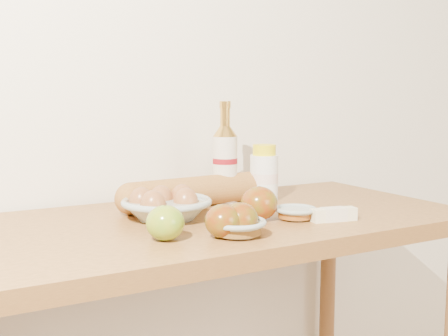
{
  "coord_description": "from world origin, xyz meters",
  "views": [
    {
      "loc": [
        -0.62,
        0.02,
        1.19
      ],
      "look_at": [
        0.0,
        1.15,
        1.02
      ],
      "focal_mm": 45.0,
      "sensor_mm": 36.0,
      "label": 1
    }
  ],
  "objects_px": {
    "cream_bottle": "(264,175)",
    "baguette": "(201,191)",
    "table": "(218,266)",
    "egg_bowl": "(166,206)",
    "bourbon_bottle": "(225,162)"
  },
  "relations": [
    {
      "from": "egg_bowl",
      "to": "table",
      "type": "bearing_deg",
      "value": -16.74
    },
    {
      "from": "cream_bottle",
      "to": "egg_bowl",
      "type": "relative_size",
      "value": 0.69
    },
    {
      "from": "table",
      "to": "bourbon_bottle",
      "type": "xyz_separation_m",
      "value": [
        0.1,
        0.15,
        0.23
      ]
    },
    {
      "from": "bourbon_bottle",
      "to": "egg_bowl",
      "type": "xyz_separation_m",
      "value": [
        -0.22,
        -0.12,
        -0.08
      ]
    },
    {
      "from": "table",
      "to": "baguette",
      "type": "relative_size",
      "value": 2.52
    },
    {
      "from": "cream_bottle",
      "to": "baguette",
      "type": "relative_size",
      "value": 0.32
    },
    {
      "from": "bourbon_bottle",
      "to": "baguette",
      "type": "bearing_deg",
      "value": -172.66
    },
    {
      "from": "cream_bottle",
      "to": "egg_bowl",
      "type": "bearing_deg",
      "value": -148.42
    },
    {
      "from": "cream_bottle",
      "to": "egg_bowl",
      "type": "height_order",
      "value": "cream_bottle"
    },
    {
      "from": "table",
      "to": "egg_bowl",
      "type": "relative_size",
      "value": 5.36
    },
    {
      "from": "egg_bowl",
      "to": "baguette",
      "type": "distance_m",
      "value": 0.17
    },
    {
      "from": "table",
      "to": "bourbon_bottle",
      "type": "bearing_deg",
      "value": 55.6
    },
    {
      "from": "baguette",
      "to": "table",
      "type": "bearing_deg",
      "value": -103.37
    },
    {
      "from": "bourbon_bottle",
      "to": "cream_bottle",
      "type": "relative_size",
      "value": 1.77
    },
    {
      "from": "table",
      "to": "egg_bowl",
      "type": "distance_m",
      "value": 0.2
    }
  ]
}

